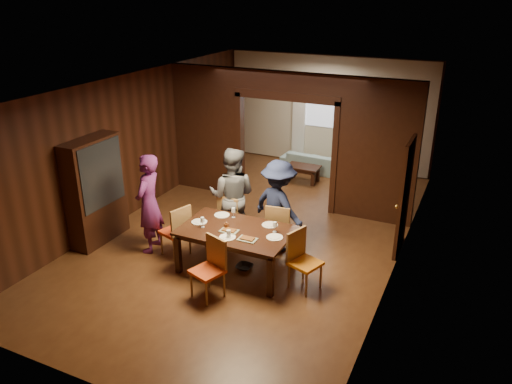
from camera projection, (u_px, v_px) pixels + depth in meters
The scene contains 32 objects.
floor at pixel (254, 232), 9.83m from camera, with size 9.00×9.00×0.00m, color #4D2A15.
ceiling at pixel (254, 84), 8.72m from camera, with size 5.50×9.00×0.02m, color silver.
room_walls at pixel (291, 135), 10.83m from camera, with size 5.52×9.01×2.90m.
person_purple at pixel (149, 204), 8.87m from camera, with size 0.67×0.44×1.82m, color #622160.
person_grey at pixel (232, 196), 9.18m from camera, with size 0.89×0.70×1.84m, color #515258.
person_navy at pixel (278, 206), 8.89m from camera, with size 1.11×0.64×1.72m, color #171D3A.
sofa at pixel (314, 162), 12.99m from camera, with size 1.69×0.66×0.49m, color #94BDC2.
serving_bowl at pixel (244, 227), 8.26m from camera, with size 0.29×0.29×0.07m, color black.
dining_table at pixel (236, 250), 8.41m from camera, with size 1.85×1.15×0.76m, color black.
coffee_table at pixel (303, 174), 12.31m from camera, with size 0.80×0.50×0.40m, color black.
chair_left at pixel (175, 230), 8.85m from camera, with size 0.44×0.44×0.97m, color red, non-canonical shape.
chair_right at pixel (305, 261), 7.84m from camera, with size 0.44×0.44×0.97m, color orange, non-canonical shape.
chair_far_l at pixel (234, 218), 9.32m from camera, with size 0.44×0.44×0.97m, color #D74214, non-canonical shape.
chair_far_r at pixel (280, 227), 8.94m from camera, with size 0.44×0.44×0.97m, color #C84312, non-canonical shape.
chair_near at pixel (207, 270), 7.62m from camera, with size 0.44×0.44×0.97m, color #CC3F13, non-canonical shape.
hutch at pixel (95, 191), 9.18m from camera, with size 0.40×1.20×2.00m, color black.
door_right at pixel (404, 197), 8.79m from camera, with size 0.06×0.90×2.10m, color black.
window_far at pixel (327, 103), 12.89m from camera, with size 1.20×0.03×1.30m, color silver.
curtain_left at pixel (299, 117), 13.33m from camera, with size 0.35×0.06×2.40m, color white.
curtain_right at pixel (354, 123), 12.74m from camera, with size 0.35×0.06×2.40m, color white.
plate_left at pixel (199, 222), 8.52m from camera, with size 0.27×0.27×0.01m, color silver.
plate_far_l at pixel (222, 215), 8.77m from camera, with size 0.27×0.27×0.01m, color white.
plate_far_r at pixel (270, 225), 8.41m from camera, with size 0.27×0.27×0.01m, color silver.
plate_right at pixel (275, 237), 7.99m from camera, with size 0.27×0.27×0.01m, color white.
plate_near at pixel (227, 237), 8.00m from camera, with size 0.27×0.27×0.01m, color white.
platter_a at pixel (229, 230), 8.19m from camera, with size 0.30×0.20×0.04m, color gray.
platter_b at pixel (247, 239), 7.92m from camera, with size 0.30×0.20×0.04m, color gray.
wineglass_left at pixel (202, 222), 8.31m from camera, with size 0.08×0.08×0.18m, color white, non-canonical shape.
wineglass_far at pixel (233, 213), 8.66m from camera, with size 0.08×0.08×0.18m, color silver, non-canonical shape.
wineglass_right at pixel (275, 227), 8.15m from camera, with size 0.08×0.08×0.18m, color white, non-canonical shape.
tumbler at pixel (229, 234), 7.96m from camera, with size 0.07×0.07×0.14m, color silver.
condiment_jar at pixel (226, 225), 8.28m from camera, with size 0.08×0.08×0.11m, color #542913, non-canonical shape.
Camera 1 is at (3.75, -7.93, 4.50)m, focal length 35.00 mm.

